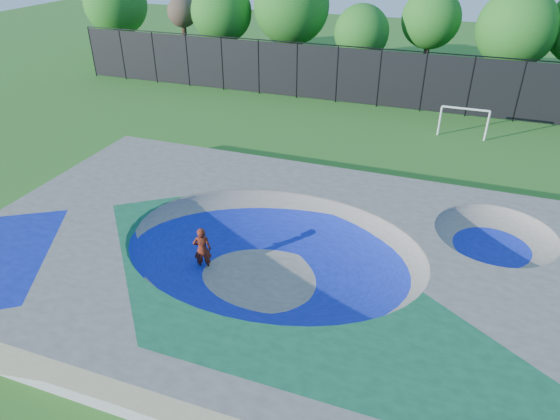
{
  "coord_description": "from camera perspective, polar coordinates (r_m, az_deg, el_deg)",
  "views": [
    {
      "loc": [
        5.28,
        -13.73,
        11.39
      ],
      "look_at": [
        -0.78,
        3.0,
        1.1
      ],
      "focal_mm": 32.0,
      "sensor_mm": 36.0,
      "label": 1
    }
  ],
  "objects": [
    {
      "name": "ground",
      "position": [
        18.61,
        -0.9,
        -7.71
      ],
      "size": [
        120.0,
        120.0,
        0.0
      ],
      "primitive_type": "plane",
      "color": "#28651C",
      "rests_on": "ground"
    },
    {
      "name": "skate_deck",
      "position": [
        18.16,
        -0.91,
        -5.84
      ],
      "size": [
        22.0,
        14.0,
        1.5
      ],
      "primitive_type": "cube",
      "color": "gray",
      "rests_on": "ground"
    },
    {
      "name": "skateboard",
      "position": [
        19.21,
        -8.66,
        -6.64
      ],
      "size": [
        0.79,
        0.58,
        0.05
      ],
      "primitive_type": "cube",
      "rotation": [
        0.0,
        0.0,
        0.52
      ],
      "color": "black",
      "rests_on": "ground"
    },
    {
      "name": "skater",
      "position": [
        18.7,
        -8.86,
        -4.46
      ],
      "size": [
        0.78,
        0.67,
        1.82
      ],
      "primitive_type": "imported",
      "rotation": [
        0.0,
        0.0,
        3.56
      ],
      "color": "#B12E0E",
      "rests_on": "ground"
    },
    {
      "name": "soccer_goal",
      "position": [
        32.22,
        20.32,
        9.92
      ],
      "size": [
        2.84,
        0.12,
        1.87
      ],
      "color": "silver",
      "rests_on": "ground"
    },
    {
      "name": "treeline",
      "position": [
        40.48,
        14.34,
        20.22
      ],
      "size": [
        54.23,
        6.99,
        8.65
      ],
      "color": "#473423",
      "rests_on": "ground"
    },
    {
      "name": "fence",
      "position": [
        36.34,
        11.27,
        14.67
      ],
      "size": [
        48.09,
        0.09,
        4.04
      ],
      "color": "black",
      "rests_on": "ground"
    }
  ]
}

